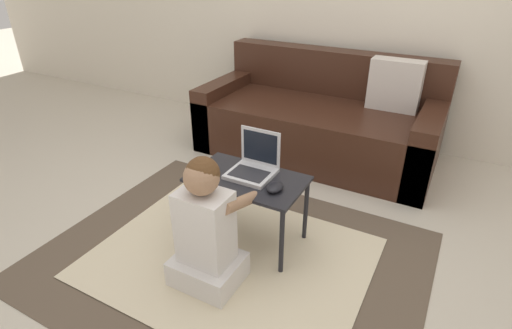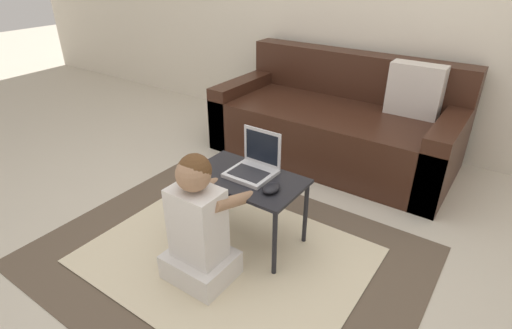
{
  "view_description": "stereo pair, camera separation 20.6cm",
  "coord_description": "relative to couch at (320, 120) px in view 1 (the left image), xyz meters",
  "views": [
    {
      "loc": [
        0.84,
        -1.52,
        1.43
      ],
      "look_at": [
        -0.02,
        0.08,
        0.46
      ],
      "focal_mm": 28.0,
      "sensor_mm": 36.0,
      "label": 1
    },
    {
      "loc": [
        1.02,
        -1.41,
        1.43
      ],
      "look_at": [
        -0.02,
        0.08,
        0.46
      ],
      "focal_mm": 28.0,
      "sensor_mm": 36.0,
      "label": 2
    }
  ],
  "objects": [
    {
      "name": "couch",
      "position": [
        0.0,
        0.0,
        0.0
      ],
      "size": [
        1.76,
        0.85,
        0.77
      ],
      "color": "#381E14",
      "rests_on": "ground_plane"
    },
    {
      "name": "computer_mouse",
      "position": [
        0.23,
        -1.29,
        0.15
      ],
      "size": [
        0.08,
        0.11,
        0.04
      ],
      "color": "black",
      "rests_on": "laptop_desk"
    },
    {
      "name": "laptop",
      "position": [
        0.06,
        -1.19,
        0.17
      ],
      "size": [
        0.23,
        0.21,
        0.22
      ],
      "color": "silver",
      "rests_on": "laptop_desk"
    },
    {
      "name": "ground_plane",
      "position": [
        0.1,
        -1.28,
        -0.27
      ],
      "size": [
        16.0,
        16.0,
        0.0
      ],
      "primitive_type": "plane",
      "color": "beige"
    },
    {
      "name": "laptop_desk",
      "position": [
        0.05,
        -1.24,
        0.08
      ],
      "size": [
        0.6,
        0.36,
        0.4
      ],
      "color": "black",
      "rests_on": "ground_plane"
    },
    {
      "name": "person_seated",
      "position": [
        0.04,
        -1.61,
        0.03
      ],
      "size": [
        0.32,
        0.41,
        0.67
      ],
      "color": "silver",
      "rests_on": "ground_plane"
    },
    {
      "name": "area_rug",
      "position": [
        0.05,
        -1.43,
        -0.26
      ],
      "size": [
        1.92,
        1.5,
        0.01
      ],
      "color": "brown",
      "rests_on": "ground_plane"
    }
  ]
}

